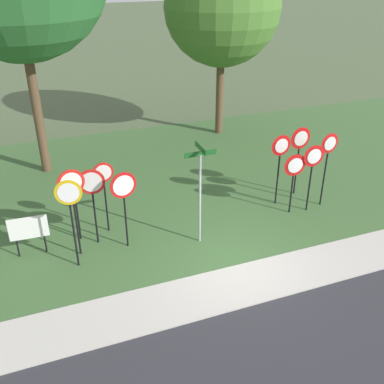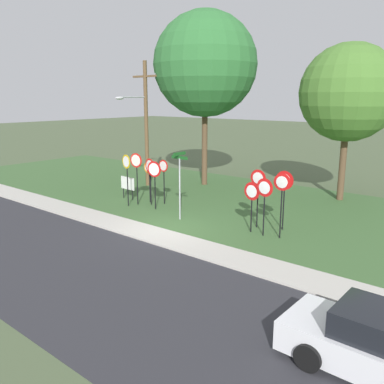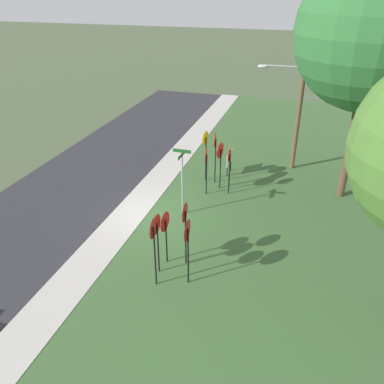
# 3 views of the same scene
# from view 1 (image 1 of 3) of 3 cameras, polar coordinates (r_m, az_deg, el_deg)

# --- Properties ---
(ground_plane) EXTENTS (160.00, 160.00, 0.00)m
(ground_plane) POSITION_cam_1_polar(r_m,az_deg,el_deg) (12.95, 5.72, -9.44)
(ground_plane) COLOR #4C5B3D
(sidewalk_strip) EXTENTS (44.00, 1.60, 0.06)m
(sidewalk_strip) POSITION_cam_1_polar(r_m,az_deg,el_deg) (12.38, 7.38, -11.41)
(sidewalk_strip) COLOR #BCB7AD
(sidewalk_strip) RESTS_ON ground_plane
(grass_median) EXTENTS (44.00, 12.00, 0.04)m
(grass_median) POSITION_cam_1_polar(r_m,az_deg,el_deg) (17.68, -2.81, 1.70)
(grass_median) COLOR #3D6033
(grass_median) RESTS_ON ground_plane
(stop_sign_near_left) EXTENTS (0.75, 0.12, 2.75)m
(stop_sign_near_left) POSITION_cam_1_polar(r_m,az_deg,el_deg) (12.67, -14.99, -0.24)
(stop_sign_near_left) COLOR black
(stop_sign_near_left) RESTS_ON grass_median
(stop_sign_near_right) EXTENTS (0.66, 0.12, 2.23)m
(stop_sign_near_right) POSITION_cam_1_polar(r_m,az_deg,el_deg) (13.57, -14.73, -0.18)
(stop_sign_near_right) COLOR black
(stop_sign_near_right) RESTS_ON grass_median
(stop_sign_far_left) EXTENTS (0.79, 0.15, 2.47)m
(stop_sign_far_left) POSITION_cam_1_polar(r_m,az_deg,el_deg) (12.84, -8.68, -0.18)
(stop_sign_far_left) COLOR black
(stop_sign_far_left) RESTS_ON grass_median
(stop_sign_far_center) EXTENTS (0.63, 0.10, 2.38)m
(stop_sign_far_center) POSITION_cam_1_polar(r_m,az_deg,el_deg) (13.76, -11.14, 1.13)
(stop_sign_far_center) COLOR black
(stop_sign_far_center) RESTS_ON grass_median
(stop_sign_far_right) EXTENTS (0.71, 0.16, 2.72)m
(stop_sign_far_right) POSITION_cam_1_polar(r_m,az_deg,el_deg) (12.19, -15.29, -1.64)
(stop_sign_far_right) COLOR black
(stop_sign_far_right) RESTS_ON grass_median
(stop_sign_center_tall) EXTENTS (0.77, 0.17, 2.48)m
(stop_sign_center_tall) POSITION_cam_1_polar(r_m,az_deg,el_deg) (13.17, -12.60, 0.21)
(stop_sign_center_tall) COLOR black
(stop_sign_center_tall) RESTS_ON grass_median
(yield_sign_near_left) EXTENTS (0.77, 0.12, 2.16)m
(yield_sign_near_left) POSITION_cam_1_polar(r_m,az_deg,el_deg) (14.95, 12.94, 2.71)
(yield_sign_near_left) COLOR black
(yield_sign_near_left) RESTS_ON grass_median
(yield_sign_near_right) EXTENTS (0.75, 0.10, 2.40)m
(yield_sign_near_right) POSITION_cam_1_polar(r_m,az_deg,el_deg) (15.16, 15.19, 3.62)
(yield_sign_near_right) COLOR black
(yield_sign_near_right) RESTS_ON grass_median
(yield_sign_far_left) EXTENTS (0.70, 0.12, 2.67)m
(yield_sign_far_left) POSITION_cam_1_polar(r_m,az_deg,el_deg) (15.58, 17.00, 4.83)
(yield_sign_far_left) COLOR black
(yield_sign_far_left) RESTS_ON grass_median
(yield_sign_far_right) EXTENTS (0.80, 0.11, 2.57)m
(yield_sign_far_right) POSITION_cam_1_polar(r_m,az_deg,el_deg) (16.14, 13.61, 5.87)
(yield_sign_far_right) COLOR black
(yield_sign_far_right) RESTS_ON grass_median
(yield_sign_center) EXTENTS (0.73, 0.10, 2.57)m
(yield_sign_center) POSITION_cam_1_polar(r_m,az_deg,el_deg) (15.29, 11.22, 4.83)
(yield_sign_center) COLOR black
(yield_sign_center) RESTS_ON grass_median
(street_name_post) EXTENTS (0.96, 0.82, 3.16)m
(street_name_post) POSITION_cam_1_polar(r_m,az_deg,el_deg) (12.91, 1.03, 0.64)
(street_name_post) COLOR #9EA0A8
(street_name_post) RESTS_ON grass_median
(notice_board) EXTENTS (1.10, 0.09, 1.25)m
(notice_board) POSITION_cam_1_polar(r_m,az_deg,el_deg) (13.67, -20.11, -4.56)
(notice_board) COLOR black
(notice_board) RESTS_ON grass_median
(oak_tree_right) EXTENTS (5.15, 5.15, 8.38)m
(oak_tree_right) POSITION_cam_1_polar(r_m,az_deg,el_deg) (21.14, 3.88, 22.48)
(oak_tree_right) COLOR brown
(oak_tree_right) RESTS_ON grass_median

